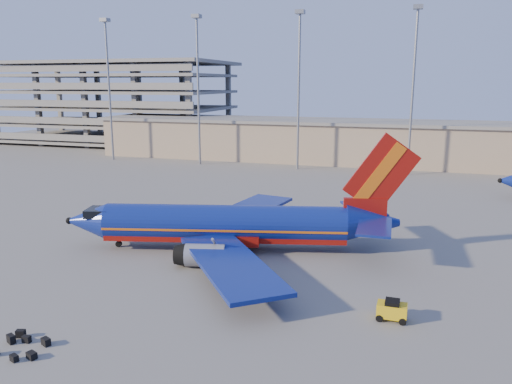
% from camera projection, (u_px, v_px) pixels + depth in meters
% --- Properties ---
extents(ground, '(220.00, 220.00, 0.00)m').
position_uv_depth(ground, '(246.00, 245.00, 50.15)').
color(ground, slate).
rests_on(ground, ground).
extents(terminal_building, '(122.00, 16.00, 8.50)m').
position_uv_depth(terminal_building, '(383.00, 142.00, 100.42)').
color(terminal_building, '#9D866C').
rests_on(terminal_building, ground).
extents(parking_garage, '(62.00, 32.00, 21.40)m').
position_uv_depth(parking_garage, '(115.00, 99.00, 134.66)').
color(parking_garage, slate).
rests_on(parking_garage, ground).
extents(light_mast_row, '(101.60, 1.60, 28.65)m').
position_uv_depth(light_mast_row, '(355.00, 74.00, 87.83)').
color(light_mast_row, gray).
rests_on(light_mast_row, ground).
extents(aircraft_main, '(33.58, 31.91, 11.56)m').
position_uv_depth(aircraft_main, '(233.00, 225.00, 48.53)').
color(aircraft_main, navy).
rests_on(aircraft_main, ground).
extents(baggage_tug, '(2.07, 1.29, 1.46)m').
position_uv_depth(baggage_tug, '(392.00, 310.00, 34.25)').
color(baggage_tug, gold).
rests_on(baggage_tug, ground).
extents(luggage_pile, '(3.25, 2.91, 0.54)m').
position_uv_depth(luggage_pile, '(20.00, 345.00, 30.68)').
color(luggage_pile, black).
rests_on(luggage_pile, ground).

